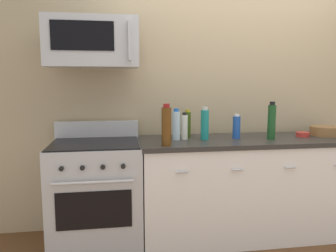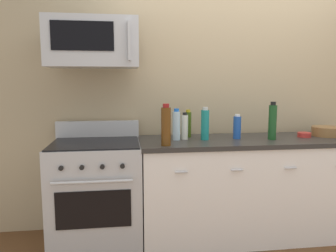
# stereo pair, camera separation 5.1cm
# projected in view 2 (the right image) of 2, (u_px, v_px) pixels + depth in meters

# --- Properties ---
(ground_plane) EXTENTS (6.12, 6.12, 0.00)m
(ground_plane) POSITION_uv_depth(u_px,v_px,m) (247.00, 234.00, 3.06)
(ground_plane) COLOR brown
(back_wall) EXTENTS (5.10, 0.10, 2.70)m
(back_wall) POSITION_uv_depth(u_px,v_px,m) (236.00, 90.00, 3.29)
(back_wall) COLOR tan
(back_wall) RESTS_ON ground_plane
(counter_unit) EXTENTS (2.01, 0.66, 0.92)m
(counter_unit) POSITION_uv_depth(u_px,v_px,m) (248.00, 187.00, 3.00)
(counter_unit) COLOR white
(counter_unit) RESTS_ON ground_plane
(range_oven) EXTENTS (0.76, 0.69, 1.07)m
(range_oven) POSITION_uv_depth(u_px,v_px,m) (97.00, 193.00, 2.82)
(range_oven) COLOR #B7BABF
(range_oven) RESTS_ON ground_plane
(microwave) EXTENTS (0.74, 0.44, 0.40)m
(microwave) POSITION_uv_depth(u_px,v_px,m) (93.00, 43.00, 2.69)
(microwave) COLOR #B7BABF
(bottle_soda_blue) EXTENTS (0.07, 0.07, 0.22)m
(bottle_soda_blue) POSITION_uv_depth(u_px,v_px,m) (237.00, 127.00, 2.93)
(bottle_soda_blue) COLOR #1E4CA5
(bottle_soda_blue) RESTS_ON countertop_slab
(bottle_vinegar_white) EXTENTS (0.06, 0.06, 0.24)m
(bottle_vinegar_white) POSITION_uv_depth(u_px,v_px,m) (185.00, 127.00, 2.89)
(bottle_vinegar_white) COLOR silver
(bottle_vinegar_white) RESTS_ON countertop_slab
(bottle_olive_oil) EXTENTS (0.06, 0.06, 0.26)m
(bottle_olive_oil) POSITION_uv_depth(u_px,v_px,m) (188.00, 124.00, 3.01)
(bottle_olive_oil) COLOR #385114
(bottle_olive_oil) RESTS_ON countertop_slab
(bottle_water_clear) EXTENTS (0.07, 0.07, 0.28)m
(bottle_water_clear) POSITION_uv_depth(u_px,v_px,m) (176.00, 125.00, 2.86)
(bottle_water_clear) COLOR silver
(bottle_water_clear) RESTS_ON countertop_slab
(bottle_sparkling_teal) EXTENTS (0.07, 0.07, 0.29)m
(bottle_sparkling_teal) POSITION_uv_depth(u_px,v_px,m) (205.00, 124.00, 2.87)
(bottle_sparkling_teal) COLOR #197F7A
(bottle_sparkling_teal) RESTS_ON countertop_slab
(bottle_wine_green) EXTENTS (0.07, 0.07, 0.34)m
(bottle_wine_green) POSITION_uv_depth(u_px,v_px,m) (272.00, 122.00, 2.88)
(bottle_wine_green) COLOR #19471E
(bottle_wine_green) RESTS_ON countertop_slab
(bottle_wine_amber) EXTENTS (0.08, 0.08, 0.34)m
(bottle_wine_amber) POSITION_uv_depth(u_px,v_px,m) (166.00, 126.00, 2.59)
(bottle_wine_amber) COLOR #59330F
(bottle_wine_amber) RESTS_ON countertop_slab
(bowl_red_small) EXTENTS (0.12, 0.12, 0.04)m
(bowl_red_small) POSITION_uv_depth(u_px,v_px,m) (304.00, 135.00, 3.03)
(bowl_red_small) COLOR #B72D28
(bowl_red_small) RESTS_ON countertop_slab
(bowl_wooden_salad) EXTENTS (0.27, 0.27, 0.09)m
(bowl_wooden_salad) POSITION_uv_depth(u_px,v_px,m) (327.00, 131.00, 3.09)
(bowl_wooden_salad) COLOR brown
(bowl_wooden_salad) RESTS_ON countertop_slab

